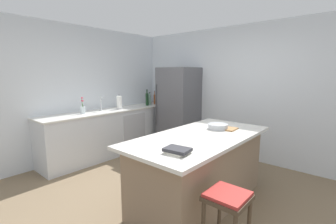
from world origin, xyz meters
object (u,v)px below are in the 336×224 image
(bar_stool, at_px, (227,205))
(paper_towel_roll, at_px, (119,103))
(soda_bottle, at_px, (150,99))
(cookbook_stack, at_px, (177,151))
(flower_vase, at_px, (83,109))
(wine_bottle, at_px, (147,99))
(sink_faucet, at_px, (101,103))
(gin_bottle, at_px, (150,100))
(kitchen_island, at_px, (200,169))
(vinegar_bottle, at_px, (155,99))
(mixing_bowl, at_px, (218,126))
(refrigerator, at_px, (179,109))
(hot_sauce_bottle, at_px, (157,101))
(cutting_board, at_px, (225,128))

(bar_stool, distance_m, paper_towel_roll, 3.41)
(paper_towel_roll, distance_m, soda_bottle, 0.96)
(paper_towel_roll, distance_m, cookbook_stack, 2.94)
(flower_vase, relative_size, wine_bottle, 0.83)
(sink_faucet, distance_m, paper_towel_roll, 0.39)
(flower_vase, height_order, gin_bottle, flower_vase)
(kitchen_island, height_order, gin_bottle, gin_bottle)
(paper_towel_roll, distance_m, wine_bottle, 0.77)
(flower_vase, bearing_deg, vinegar_bottle, 88.56)
(wine_bottle, relative_size, mixing_bowl, 1.35)
(gin_bottle, distance_m, mixing_bowl, 2.62)
(refrigerator, xyz_separation_m, mixing_bowl, (1.61, -1.15, 0.04))
(vinegar_bottle, bearing_deg, mixing_bowl, -26.53)
(soda_bottle, bearing_deg, kitchen_island, -31.99)
(hot_sauce_bottle, height_order, soda_bottle, soda_bottle)
(refrigerator, bearing_deg, hot_sauce_bottle, 170.16)
(refrigerator, height_order, wine_bottle, refrigerator)
(flower_vase, height_order, paper_towel_roll, flower_vase)
(kitchen_island, height_order, hot_sauce_bottle, hot_sauce_bottle)
(flower_vase, distance_m, hot_sauce_bottle, 1.97)
(vinegar_bottle, distance_m, mixing_bowl, 2.70)
(flower_vase, bearing_deg, mixing_bowl, 15.33)
(kitchen_island, height_order, sink_faucet, sink_faucet)
(kitchen_island, bearing_deg, bar_stool, -42.05)
(soda_bottle, bearing_deg, hot_sauce_bottle, 75.63)
(cookbook_stack, xyz_separation_m, mixing_bowl, (-0.20, 1.16, 0.01))
(cutting_board, bearing_deg, mixing_bowl, -135.61)
(kitchen_island, bearing_deg, wine_bottle, 150.29)
(mixing_bowl, bearing_deg, gin_bottle, 156.99)
(refrigerator, xyz_separation_m, flower_vase, (-0.85, -1.82, 0.12))
(refrigerator, xyz_separation_m, cutting_board, (1.69, -1.08, 0.01))
(bar_stool, bearing_deg, hot_sauce_bottle, 142.91)
(refrigerator, distance_m, paper_towel_roll, 1.30)
(bar_stool, bearing_deg, soda_bottle, 145.54)
(gin_bottle, height_order, wine_bottle, wine_bottle)
(kitchen_island, relative_size, flower_vase, 6.64)
(vinegar_bottle, xyz_separation_m, gin_bottle, (0.01, -0.18, -0.00))
(kitchen_island, height_order, cutting_board, cutting_board)
(kitchen_island, relative_size, cookbook_stack, 7.73)
(vinegar_bottle, xyz_separation_m, soda_bottle, (-0.06, -0.10, -0.00))
(wine_bottle, bearing_deg, sink_faucet, -96.10)
(sink_faucet, relative_size, flower_vase, 0.96)
(sink_faucet, bearing_deg, kitchen_island, -4.56)
(refrigerator, bearing_deg, paper_towel_roll, -128.83)
(sink_faucet, height_order, flower_vase, flower_vase)
(flower_vase, xyz_separation_m, paper_towel_roll, (0.04, 0.82, 0.05))
(bar_stool, relative_size, gin_bottle, 2.14)
(bar_stool, height_order, paper_towel_roll, paper_towel_roll)
(refrigerator, distance_m, cookbook_stack, 2.94)
(flower_vase, xyz_separation_m, cutting_board, (2.54, 0.75, -0.11))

